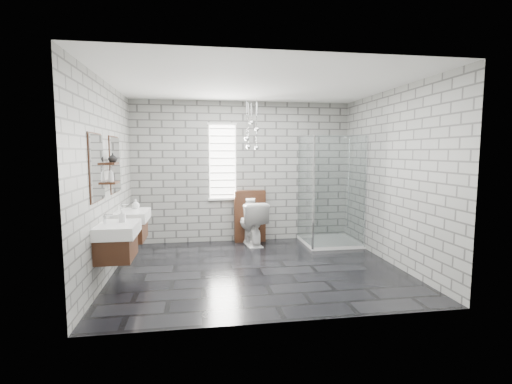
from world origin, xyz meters
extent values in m
cube|color=black|center=(0.00, 0.00, -0.01)|extent=(4.20, 3.60, 0.02)
cube|color=white|center=(0.00, 0.00, 2.71)|extent=(4.20, 3.60, 0.02)
cube|color=gray|center=(0.00, 1.81, 1.35)|extent=(4.20, 0.02, 2.70)
cube|color=gray|center=(0.00, -1.81, 1.35)|extent=(4.20, 0.02, 2.70)
cube|color=gray|center=(-2.11, 0.00, 1.35)|extent=(0.02, 3.60, 2.70)
cube|color=gray|center=(2.11, 0.00, 1.35)|extent=(0.02, 3.60, 2.70)
cube|color=#432414|center=(-1.89, -0.60, 0.55)|extent=(0.42, 0.62, 0.30)
cube|color=silver|center=(-1.69, -0.60, 0.58)|extent=(0.02, 0.35, 0.01)
cube|color=white|center=(-1.87, -0.60, 0.77)|extent=(0.47, 0.70, 0.15)
cylinder|color=silver|center=(-2.02, -0.60, 0.91)|extent=(0.04, 0.04, 0.12)
cylinder|color=silver|center=(-1.97, -0.60, 0.96)|extent=(0.10, 0.02, 0.02)
cube|color=white|center=(-2.08, -0.60, 1.55)|extent=(0.03, 0.55, 0.80)
cube|color=#432414|center=(-2.09, -0.60, 1.55)|extent=(0.01, 0.59, 0.84)
cube|color=#432414|center=(-1.89, 0.42, 0.55)|extent=(0.42, 0.62, 0.30)
cube|color=silver|center=(-1.69, 0.42, 0.58)|extent=(0.02, 0.35, 0.01)
cube|color=white|center=(-1.87, 0.42, 0.77)|extent=(0.47, 0.70, 0.15)
cylinder|color=silver|center=(-2.02, 0.42, 0.91)|extent=(0.04, 0.04, 0.12)
cylinder|color=silver|center=(-1.97, 0.42, 0.96)|extent=(0.10, 0.02, 0.02)
cube|color=white|center=(-2.08, 0.42, 1.55)|extent=(0.03, 0.55, 0.80)
cube|color=#432414|center=(-2.09, 0.42, 1.55)|extent=(0.01, 0.59, 0.84)
cube|color=#432414|center=(-2.03, -0.05, 1.32)|extent=(0.14, 0.30, 0.03)
cube|color=#432414|center=(-2.03, -0.05, 1.58)|extent=(0.14, 0.30, 0.03)
cube|color=white|center=(-0.40, 1.79, 1.55)|extent=(0.50, 0.02, 1.40)
cube|color=white|center=(-0.40, 1.77, 2.27)|extent=(0.56, 0.04, 0.04)
cube|color=white|center=(-0.40, 1.77, 0.83)|extent=(0.56, 0.04, 0.04)
cube|color=white|center=(-0.40, 1.77, 0.92)|extent=(0.48, 0.01, 0.02)
cube|color=white|center=(-0.40, 1.77, 1.06)|extent=(0.48, 0.01, 0.02)
cube|color=white|center=(-0.40, 1.77, 1.20)|extent=(0.48, 0.01, 0.02)
cube|color=white|center=(-0.40, 1.77, 1.34)|extent=(0.48, 0.01, 0.02)
cube|color=white|center=(-0.40, 1.77, 1.48)|extent=(0.48, 0.01, 0.02)
cube|color=white|center=(-0.40, 1.77, 1.62)|extent=(0.48, 0.01, 0.02)
cube|color=white|center=(-0.40, 1.77, 1.76)|extent=(0.48, 0.01, 0.02)
cube|color=white|center=(-0.40, 1.77, 1.90)|extent=(0.48, 0.01, 0.02)
cube|color=white|center=(-0.40, 1.77, 2.04)|extent=(0.48, 0.01, 0.03)
cube|color=white|center=(-0.40, 1.77, 2.18)|extent=(0.48, 0.01, 0.03)
cube|color=#432414|center=(0.11, 1.70, 0.50)|extent=(0.60, 0.20, 1.00)
cube|color=silver|center=(0.11, 1.60, 0.80)|extent=(0.18, 0.01, 0.12)
cube|color=white|center=(1.60, 1.30, 0.03)|extent=(1.00, 1.00, 0.06)
cube|color=silver|center=(1.60, 0.81, 1.03)|extent=(1.00, 0.01, 2.00)
cube|color=silver|center=(1.11, 1.30, 1.03)|extent=(0.01, 1.00, 2.00)
cube|color=silver|center=(1.11, 0.81, 1.03)|extent=(0.03, 0.03, 2.00)
cube|color=silver|center=(2.08, 0.81, 1.03)|extent=(0.03, 0.03, 2.00)
cylinder|color=silver|center=(2.04, 1.50, 1.10)|extent=(0.02, 0.02, 1.80)
cylinder|color=silver|center=(1.96, 1.50, 2.02)|extent=(0.14, 0.14, 0.02)
sphere|color=silver|center=(0.01, 1.30, 1.98)|extent=(0.09, 0.09, 0.09)
cylinder|color=silver|center=(0.01, 1.30, 2.36)|extent=(0.01, 0.01, 0.68)
sphere|color=silver|center=(0.19, 1.34, 1.81)|extent=(0.09, 0.09, 0.09)
cylinder|color=silver|center=(0.19, 1.34, 2.28)|extent=(0.01, 0.01, 0.84)
sphere|color=silver|center=(0.11, 1.42, 2.27)|extent=(0.09, 0.09, 0.09)
cylinder|color=silver|center=(0.11, 1.42, 2.51)|extent=(0.01, 0.01, 0.38)
sphere|color=silver|center=(0.05, 1.43, 1.83)|extent=(0.09, 0.09, 0.09)
cylinder|color=silver|center=(0.05, 1.43, 2.29)|extent=(0.01, 0.01, 0.82)
sphere|color=silver|center=(0.20, 1.38, 2.15)|extent=(0.09, 0.09, 0.09)
cylinder|color=silver|center=(0.20, 1.38, 2.45)|extent=(0.01, 0.01, 0.50)
imported|color=white|center=(0.11, 1.45, 0.41)|extent=(0.56, 0.86, 0.82)
imported|color=#B2B2B2|center=(-1.83, -0.49, 0.93)|extent=(0.08, 0.08, 0.16)
imported|color=#B2B2B2|center=(-1.85, 0.65, 0.92)|extent=(0.14, 0.14, 0.15)
imported|color=#B2B2B2|center=(-2.02, -0.15, 1.43)|extent=(0.10, 0.10, 0.19)
imported|color=#B2B2B2|center=(-2.02, 0.00, 1.66)|extent=(0.15, 0.15, 0.13)
camera|label=1|loc=(-0.86, -5.35, 1.74)|focal=26.00mm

